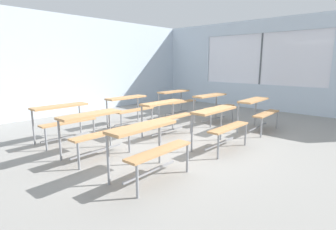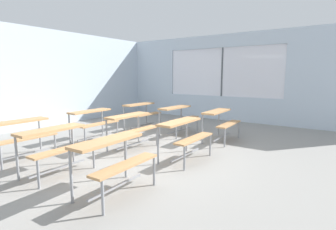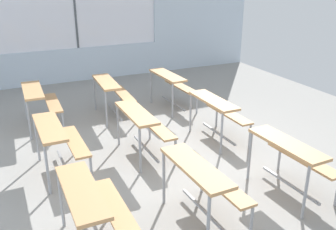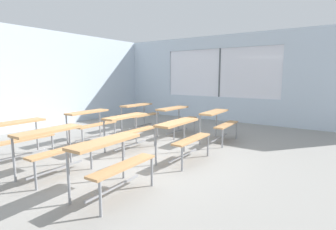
% 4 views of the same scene
% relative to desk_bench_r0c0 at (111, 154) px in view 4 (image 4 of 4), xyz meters
% --- Properties ---
extents(ground, '(10.00, 9.00, 0.05)m').
position_rel_desk_bench_r0c0_xyz_m(ground, '(1.44, 0.76, -0.59)').
color(ground, gray).
extents(wall_back, '(10.00, 0.12, 3.00)m').
position_rel_desk_bench_r0c0_xyz_m(wall_back, '(1.44, 5.26, 0.94)').
color(wall_back, silver).
rests_on(wall_back, ground).
extents(wall_right, '(0.12, 9.00, 3.00)m').
position_rel_desk_bench_r0c0_xyz_m(wall_right, '(6.44, 0.63, 0.88)').
color(wall_right, silver).
rests_on(wall_right, ground).
extents(desk_bench_r0c0, '(1.12, 0.63, 0.74)m').
position_rel_desk_bench_r0c0_xyz_m(desk_bench_r0c0, '(0.00, 0.00, 0.00)').
color(desk_bench_r0c0, tan).
rests_on(desk_bench_r0c0, ground).
extents(desk_bench_r0c1, '(1.10, 0.60, 0.74)m').
position_rel_desk_bench_r0c0_xyz_m(desk_bench_r0c1, '(1.77, -0.03, 0.00)').
color(desk_bench_r0c1, tan).
rests_on(desk_bench_r0c1, ground).
extents(desk_bench_r0c2, '(1.12, 0.63, 0.74)m').
position_rel_desk_bench_r0c0_xyz_m(desk_bench_r0c2, '(3.51, -0.00, 0.00)').
color(desk_bench_r0c2, tan).
rests_on(desk_bench_r0c2, ground).
extents(desk_bench_r1c0, '(1.12, 0.63, 0.74)m').
position_rel_desk_bench_r0c0_xyz_m(desk_bench_r1c0, '(-0.04, 1.30, 0.00)').
color(desk_bench_r1c0, tan).
rests_on(desk_bench_r1c0, ground).
extents(desk_bench_r1c1, '(1.10, 0.59, 0.74)m').
position_rel_desk_bench_r0c0_xyz_m(desk_bench_r1c1, '(1.77, 1.31, 0.00)').
color(desk_bench_r1c1, tan).
rests_on(desk_bench_r1c1, ground).
extents(desk_bench_r1c2, '(1.13, 0.64, 0.74)m').
position_rel_desk_bench_r0c0_xyz_m(desk_bench_r1c2, '(3.55, 1.26, 0.00)').
color(desk_bench_r1c2, tan).
rests_on(desk_bench_r1c2, ground).
extents(desk_bench_r2c0, '(1.10, 0.59, 0.74)m').
position_rel_desk_bench_r0c0_xyz_m(desk_bench_r2c0, '(0.01, 2.52, 0.00)').
color(desk_bench_r2c0, tan).
rests_on(desk_bench_r2c0, ground).
extents(desk_bench_r2c1, '(1.11, 0.60, 0.74)m').
position_rel_desk_bench_r0c0_xyz_m(desk_bench_r2c1, '(1.76, 2.57, 0.00)').
color(desk_bench_r2c1, tan).
rests_on(desk_bench_r2c1, ground).
extents(desk_bench_r2c2, '(1.12, 0.62, 0.74)m').
position_rel_desk_bench_r0c0_xyz_m(desk_bench_r2c2, '(3.59, 2.59, 0.00)').
color(desk_bench_r2c2, tan).
rests_on(desk_bench_r2c2, ground).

